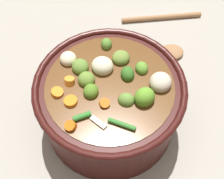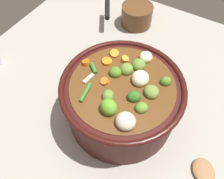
% 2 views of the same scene
% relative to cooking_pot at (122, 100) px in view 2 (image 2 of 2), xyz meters
% --- Properties ---
extents(ground_plane, '(1.10, 1.10, 0.00)m').
position_rel_cooking_pot_xyz_m(ground_plane, '(-0.00, 0.00, -0.08)').
color(ground_plane, '#9E998E').
extents(cooking_pot, '(0.31, 0.31, 0.17)m').
position_rel_cooking_pot_xyz_m(cooking_pot, '(0.00, 0.00, 0.00)').
color(cooking_pot, '#38110F').
rests_on(cooking_pot, ground_plane).
extents(small_saucepan, '(0.17, 0.19, 0.08)m').
position_rel_cooking_pot_xyz_m(small_saucepan, '(0.38, 0.15, -0.04)').
color(small_saucepan, brown).
rests_on(small_saucepan, ground_plane).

